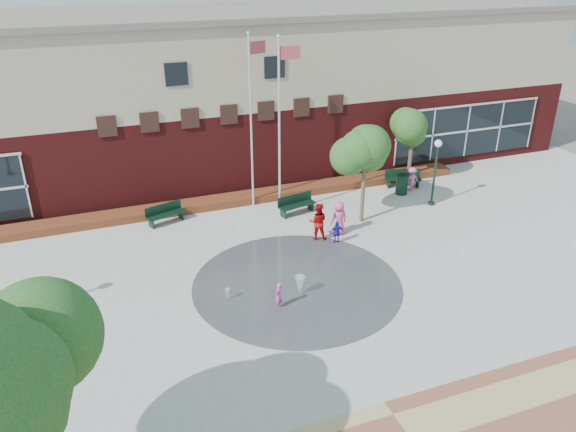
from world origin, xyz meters
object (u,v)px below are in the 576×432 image
object	(u,v)px
trash_can	(402,184)
flagpole_right	(280,120)
child_splash	(279,296)
bench_left	(166,217)
flagpole_left	(252,114)

from	to	relation	value
trash_can	flagpole_right	bearing A→B (deg)	-179.86
flagpole_right	child_splash	world-z (taller)	flagpole_right
flagpole_right	bench_left	xyz separation A→B (m)	(-5.66, 0.95, -4.60)
flagpole_right	flagpole_left	bearing A→B (deg)	131.33
flagpole_left	child_splash	bearing A→B (deg)	-119.66
flagpole_left	trash_can	bearing A→B (deg)	-27.53
trash_can	child_splash	xyz separation A→B (m)	(-10.04, -7.83, -0.06)
bench_left	trash_can	size ratio (longest dim) A/B	1.73
flagpole_left	trash_can	distance (m)	9.24
flagpole_right	child_splash	bearing A→B (deg)	-103.24
flagpole_right	bench_left	world-z (taller)	flagpole_right
flagpole_left	trash_can	xyz separation A→B (m)	(8.04, -1.43, -4.31)
bench_left	trash_can	bearing A→B (deg)	-22.31
bench_left	trash_can	distance (m)	12.77
flagpole_right	child_splash	distance (m)	9.43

